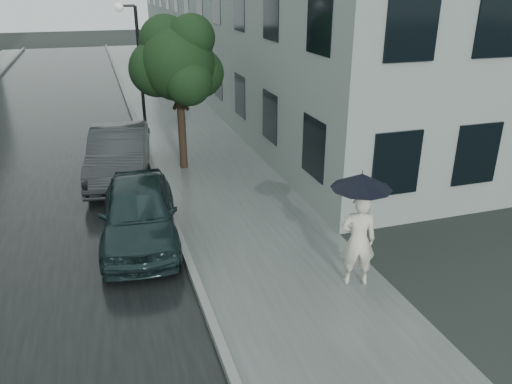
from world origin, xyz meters
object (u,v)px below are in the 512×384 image
object	(u,v)px
car_far	(119,154)
pedestrian	(358,240)
lamp_post	(135,61)
street_tree	(178,63)
car_near	(139,212)

from	to	relation	value
car_far	pedestrian	bearing A→B (deg)	-53.65
lamp_post	car_far	world-z (taller)	lamp_post
car_far	street_tree	bearing A→B (deg)	19.71
car_near	lamp_post	bearing A→B (deg)	89.27
pedestrian	car_far	xyz separation A→B (m)	(-3.90, 7.21, -0.18)
street_tree	car_near	xyz separation A→B (m)	(-1.78, -4.58, -2.53)
car_near	street_tree	bearing A→B (deg)	73.93
lamp_post	car_near	xyz separation A→B (m)	(-0.92, -8.85, -2.04)
street_tree	lamp_post	xyz separation A→B (m)	(-0.86, 4.27, -0.49)
lamp_post	car_near	world-z (taller)	lamp_post
street_tree	car_far	bearing A→B (deg)	-168.24
street_tree	pedestrian	bearing A→B (deg)	-75.53
street_tree	car_far	size ratio (longest dim) A/B	1.02
lamp_post	car_far	xyz separation A→B (m)	(-1.07, -4.68, -1.98)
street_tree	car_near	distance (m)	5.53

